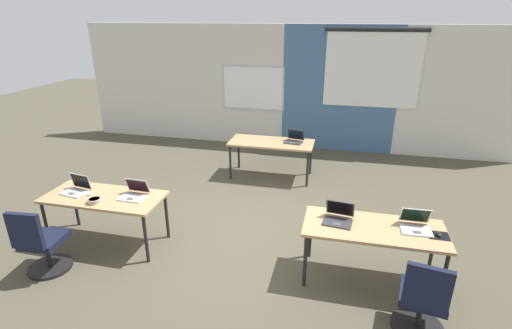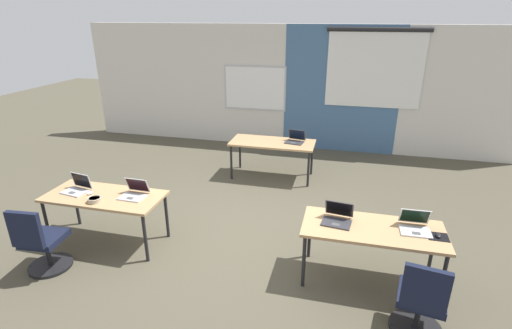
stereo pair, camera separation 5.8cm
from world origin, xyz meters
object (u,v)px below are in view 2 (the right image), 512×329
(desk_near_right, at_px, (373,232))
(desk_far_center, at_px, (272,145))
(laptop_near_right_end, at_px, (415,226))
(snack_bowl, at_px, (94,199))
(laptop_near_left_inner, at_px, (134,193))
(chair_near_left_end, at_px, (41,245))
(mouse_near_right_end, at_px, (438,235))
(laptop_near_right_inner, at_px, (337,218))
(laptop_far_right, at_px, (295,140))
(laptop_near_left_end, at_px, (77,188))
(mouse_near_left_end, at_px, (90,193))
(desk_near_left, at_px, (105,199))
(chair_near_right_end, at_px, (420,305))

(desk_near_right, height_order, desk_far_center, same)
(laptop_near_right_end, bearing_deg, snack_bowl, -177.57)
(desk_far_center, bearing_deg, laptop_near_left_inner, -116.03)
(chair_near_left_end, bearing_deg, laptop_near_right_end, -174.20)
(mouse_near_right_end, relative_size, chair_near_left_end, 0.11)
(desk_near_right, height_order, laptop_near_right_inner, laptop_near_right_inner)
(chair_near_left_end, bearing_deg, laptop_near_left_inner, -138.66)
(mouse_near_right_end, distance_m, laptop_far_right, 3.54)
(snack_bowl, bearing_deg, mouse_near_right_end, 2.37)
(desk_near_right, relative_size, snack_bowl, 9.01)
(laptop_near_right_end, relative_size, laptop_far_right, 0.89)
(desk_far_center, relative_size, laptop_near_left_end, 4.31)
(laptop_near_left_inner, bearing_deg, laptop_near_right_inner, 1.29)
(desk_near_right, xyz_separation_m, laptop_near_right_end, (0.45, 0.06, 0.11))
(mouse_near_right_end, height_order, mouse_near_left_end, mouse_near_right_end)
(desk_near_right, height_order, mouse_near_right_end, mouse_near_right_end)
(laptop_near_right_end, xyz_separation_m, laptop_near_right_inner, (-0.86, -0.02, 0.00))
(desk_near_right, xyz_separation_m, laptop_far_right, (-1.33, 2.88, 0.11))
(snack_bowl, bearing_deg, laptop_far_right, 54.87)
(desk_near_left, xyz_separation_m, laptop_far_right, (2.17, 2.88, 0.11))
(laptop_near_right_end, bearing_deg, desk_far_center, 127.43)
(mouse_near_right_end, bearing_deg, laptop_near_left_inner, 178.48)
(desk_far_center, height_order, laptop_near_left_inner, laptop_near_left_inner)
(laptop_near_right_end, height_order, chair_near_left_end, laptop_near_right_end)
(desk_near_left, distance_m, laptop_near_left_end, 0.44)
(chair_near_left_end, height_order, laptop_far_right, laptop_far_right)
(desk_far_center, height_order, laptop_near_right_end, laptop_near_right_end)
(laptop_near_left_end, height_order, snack_bowl, laptop_near_left_end)
(laptop_near_right_inner, distance_m, laptop_near_left_inner, 2.67)
(chair_near_left_end, bearing_deg, laptop_near_left_end, -92.85)
(mouse_near_left_end, bearing_deg, mouse_near_right_end, -0.20)
(desk_far_center, bearing_deg, laptop_near_right_inner, -64.05)
(desk_far_center, distance_m, chair_near_left_end, 4.18)
(chair_near_right_end, height_order, laptop_far_right, laptop_far_right)
(chair_near_left_end, height_order, laptop_near_left_inner, laptop_near_left_inner)
(desk_near_right, relative_size, laptop_near_right_end, 4.74)
(chair_near_left_end, relative_size, laptop_near_left_inner, 2.71)
(mouse_near_left_end, bearing_deg, laptop_near_right_end, 1.08)
(mouse_near_left_end, bearing_deg, laptop_far_right, 50.67)
(laptop_near_right_end, bearing_deg, desk_near_left, 179.52)
(laptop_near_right_inner, bearing_deg, chair_near_right_end, -36.04)
(chair_near_right_end, bearing_deg, snack_bowl, 2.00)
(laptop_far_right, bearing_deg, desk_far_center, -158.81)
(laptop_near_right_end, bearing_deg, chair_near_left_end, -170.39)
(desk_far_center, distance_m, laptop_near_right_inner, 3.07)
(desk_far_center, height_order, laptop_far_right, laptop_far_right)
(mouse_near_right_end, distance_m, chair_near_left_end, 4.65)
(desk_near_right, distance_m, chair_near_left_end, 3.98)
(chair_near_right_end, bearing_deg, laptop_far_right, -53.85)
(mouse_near_right_end, bearing_deg, snack_bowl, -177.63)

